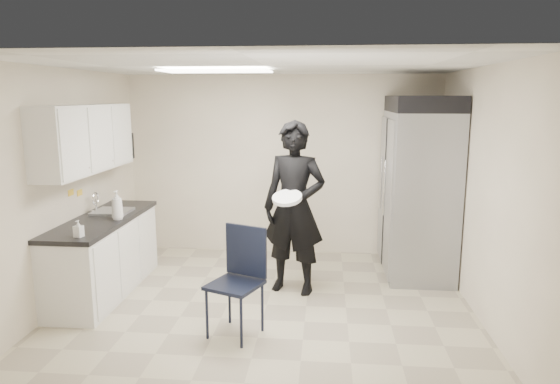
# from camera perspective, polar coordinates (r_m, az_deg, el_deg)

# --- Properties ---
(floor) EXTENTS (4.50, 4.50, 0.00)m
(floor) POSITION_cam_1_polar(r_m,az_deg,el_deg) (5.72, -1.51, -12.75)
(floor) COLOR #B3AA8C
(floor) RESTS_ON ground
(ceiling) EXTENTS (4.50, 4.50, 0.00)m
(ceiling) POSITION_cam_1_polar(r_m,az_deg,el_deg) (5.25, -1.65, 14.24)
(ceiling) COLOR silver
(ceiling) RESTS_ON back_wall
(back_wall) EXTENTS (4.50, 0.00, 4.50)m
(back_wall) POSITION_cam_1_polar(r_m,az_deg,el_deg) (7.30, 0.29, 3.06)
(back_wall) COLOR beige
(back_wall) RESTS_ON floor
(left_wall) EXTENTS (0.00, 4.00, 4.00)m
(left_wall) POSITION_cam_1_polar(r_m,az_deg,el_deg) (6.03, -23.33, 0.51)
(left_wall) COLOR beige
(left_wall) RESTS_ON floor
(right_wall) EXTENTS (0.00, 4.00, 4.00)m
(right_wall) POSITION_cam_1_polar(r_m,az_deg,el_deg) (5.54, 22.21, -0.25)
(right_wall) COLOR beige
(right_wall) RESTS_ON floor
(ceiling_panel) EXTENTS (1.20, 0.60, 0.02)m
(ceiling_panel) POSITION_cam_1_polar(r_m,az_deg,el_deg) (5.74, -7.28, 13.57)
(ceiling_panel) COLOR white
(ceiling_panel) RESTS_ON ceiling
(lower_counter) EXTENTS (0.60, 1.90, 0.86)m
(lower_counter) POSITION_cam_1_polar(r_m,az_deg,el_deg) (6.27, -19.43, -7.04)
(lower_counter) COLOR silver
(lower_counter) RESTS_ON floor
(countertop) EXTENTS (0.64, 1.95, 0.05)m
(countertop) POSITION_cam_1_polar(r_m,az_deg,el_deg) (6.15, -19.70, -3.00)
(countertop) COLOR black
(countertop) RESTS_ON lower_counter
(sink) EXTENTS (0.42, 0.40, 0.14)m
(sink) POSITION_cam_1_polar(r_m,az_deg,el_deg) (6.37, -18.59, -2.61)
(sink) COLOR gray
(sink) RESTS_ON countertop
(faucet) EXTENTS (0.02, 0.02, 0.24)m
(faucet) POSITION_cam_1_polar(r_m,az_deg,el_deg) (6.42, -20.31, -1.24)
(faucet) COLOR silver
(faucet) RESTS_ON countertop
(upper_cabinets) EXTENTS (0.35, 1.80, 0.75)m
(upper_cabinets) POSITION_cam_1_polar(r_m,az_deg,el_deg) (6.06, -21.35, 5.72)
(upper_cabinets) COLOR silver
(upper_cabinets) RESTS_ON left_wall
(towel_dispenser) EXTENTS (0.22, 0.30, 0.35)m
(towel_dispenser) POSITION_cam_1_polar(r_m,az_deg,el_deg) (7.14, -17.61, 4.97)
(towel_dispenser) COLOR black
(towel_dispenser) RESTS_ON left_wall
(notice_sticker_left) EXTENTS (0.00, 0.12, 0.07)m
(notice_sticker_left) POSITION_cam_1_polar(r_m,az_deg,el_deg) (6.12, -22.79, -0.06)
(notice_sticker_left) COLOR yellow
(notice_sticker_left) RESTS_ON left_wall
(notice_sticker_right) EXTENTS (0.00, 0.12, 0.07)m
(notice_sticker_right) POSITION_cam_1_polar(r_m,az_deg,el_deg) (6.31, -21.92, -0.07)
(notice_sticker_right) COLOR yellow
(notice_sticker_right) RESTS_ON left_wall
(commercial_fridge) EXTENTS (0.80, 1.35, 2.10)m
(commercial_fridge) POSITION_cam_1_polar(r_m,az_deg,el_deg) (6.70, 15.51, -0.20)
(commercial_fridge) COLOR gray
(commercial_fridge) RESTS_ON floor
(fridge_compressor) EXTENTS (0.80, 1.35, 0.20)m
(fridge_compressor) POSITION_cam_1_polar(r_m,az_deg,el_deg) (6.59, 16.02, 9.67)
(fridge_compressor) COLOR black
(fridge_compressor) RESTS_ON commercial_fridge
(folding_chair) EXTENTS (0.60, 0.60, 1.02)m
(folding_chair) POSITION_cam_1_polar(r_m,az_deg,el_deg) (4.88, -5.21, -10.54)
(folding_chair) COLOR black
(folding_chair) RESTS_ON floor
(man_tuxedo) EXTENTS (0.85, 0.67, 2.03)m
(man_tuxedo) POSITION_cam_1_polar(r_m,az_deg,el_deg) (5.81, 1.63, -1.83)
(man_tuxedo) COLOR black
(man_tuxedo) RESTS_ON floor
(bucket_lid) EXTENTS (0.41, 0.41, 0.04)m
(bucket_lid) POSITION_cam_1_polar(r_m,az_deg,el_deg) (5.54, 0.82, -0.67)
(bucket_lid) COLOR silver
(bucket_lid) RESTS_ON man_tuxedo
(soap_bottle_a) EXTENTS (0.13, 0.13, 0.34)m
(soap_bottle_a) POSITION_cam_1_polar(r_m,az_deg,el_deg) (5.96, -18.13, -1.42)
(soap_bottle_a) COLOR white
(soap_bottle_a) RESTS_ON countertop
(soap_bottle_b) EXTENTS (0.09, 0.09, 0.17)m
(soap_bottle_b) POSITION_cam_1_polar(r_m,az_deg,el_deg) (5.37, -22.05, -3.90)
(soap_bottle_b) COLOR #B7B5C2
(soap_bottle_b) RESTS_ON countertop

